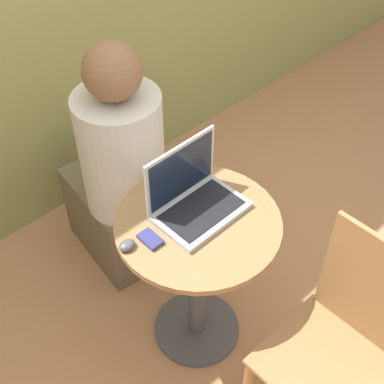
% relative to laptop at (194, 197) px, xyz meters
% --- Properties ---
extents(ground_plane, '(12.00, 12.00, 0.00)m').
position_rel_laptop_xyz_m(ground_plane, '(-0.03, -0.06, -0.78)').
color(ground_plane, tan).
extents(round_table, '(0.61, 0.61, 0.73)m').
position_rel_laptop_xyz_m(round_table, '(-0.03, -0.06, -0.28)').
color(round_table, '#4C4C51').
rests_on(round_table, ground_plane).
extents(laptop, '(0.33, 0.22, 0.26)m').
position_rel_laptop_xyz_m(laptop, '(0.00, 0.00, 0.00)').
color(laptop, '#B7B7BC').
rests_on(laptop, round_table).
extents(cell_phone, '(0.05, 0.09, 0.02)m').
position_rel_laptop_xyz_m(cell_phone, '(-0.22, -0.01, -0.05)').
color(cell_phone, navy).
rests_on(cell_phone, round_table).
extents(computer_mouse, '(0.06, 0.05, 0.03)m').
position_rel_laptop_xyz_m(computer_mouse, '(-0.30, 0.02, -0.04)').
color(computer_mouse, '#4C4C51').
rests_on(computer_mouse, round_table).
extents(chair_empty, '(0.40, 0.40, 0.91)m').
position_rel_laptop_xyz_m(chair_empty, '(0.09, -0.64, -0.32)').
color(chair_empty, '#9E7042').
rests_on(chair_empty, ground_plane).
extents(person_seated, '(0.40, 0.57, 1.21)m').
position_rel_laptop_xyz_m(person_seated, '(0.02, 0.51, -0.28)').
color(person_seated, brown).
rests_on(person_seated, ground_plane).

